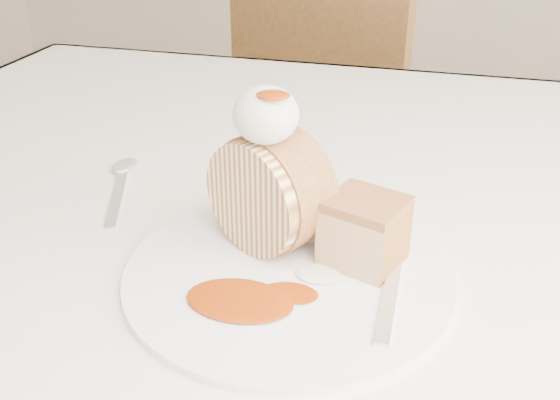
# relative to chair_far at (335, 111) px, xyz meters

# --- Properties ---
(table) EXTENTS (1.40, 0.90, 0.75)m
(table) POSITION_rel_chair_far_xyz_m (0.19, -0.82, 0.14)
(table) COLOR silver
(table) RESTS_ON ground
(chair_far) EXTENTS (0.54, 0.54, 0.92)m
(chair_far) POSITION_rel_chair_far_xyz_m (0.00, 0.00, 0.00)
(chair_far) COLOR brown
(chair_far) RESTS_ON ground
(plate) EXTENTS (0.36, 0.36, 0.01)m
(plate) POSITION_rel_chair_far_xyz_m (0.14, -1.02, 0.23)
(plate) COLOR white
(plate) RESTS_ON table
(roulade_slice) EXTENTS (0.12, 0.10, 0.11)m
(roulade_slice) POSITION_rel_chair_far_xyz_m (0.11, -0.99, 0.29)
(roulade_slice) COLOR #FBE3AF
(roulade_slice) RESTS_ON plate
(cake_chunk) EXTENTS (0.08, 0.08, 0.05)m
(cake_chunk) POSITION_rel_chair_far_xyz_m (0.20, -0.99, 0.26)
(cake_chunk) COLOR #A46A3E
(cake_chunk) RESTS_ON plate
(whipped_cream) EXTENTS (0.05, 0.05, 0.05)m
(whipped_cream) POSITION_rel_chair_far_xyz_m (0.11, -1.00, 0.36)
(whipped_cream) COLOR white
(whipped_cream) RESTS_ON roulade_slice
(caramel_drizzle) EXTENTS (0.03, 0.02, 0.01)m
(caramel_drizzle) POSITION_rel_chair_far_xyz_m (0.12, -1.01, 0.39)
(caramel_drizzle) COLOR #8E2D05
(caramel_drizzle) RESTS_ON whipped_cream
(caramel_pool) EXTENTS (0.10, 0.08, 0.00)m
(caramel_pool) POSITION_rel_chair_far_xyz_m (0.11, -1.08, 0.23)
(caramel_pool) COLOR #8E2D05
(caramel_pool) RESTS_ON plate
(fork) EXTENTS (0.02, 0.17, 0.00)m
(fork) POSITION_rel_chair_far_xyz_m (0.23, -1.04, 0.23)
(fork) COLOR silver
(fork) RESTS_ON plate
(spoon) EXTENTS (0.08, 0.15, 0.00)m
(spoon) POSITION_rel_chair_far_xyz_m (-0.07, -0.94, 0.23)
(spoon) COLOR silver
(spoon) RESTS_ON table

